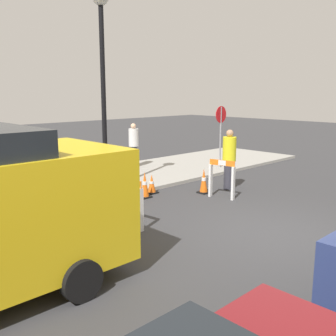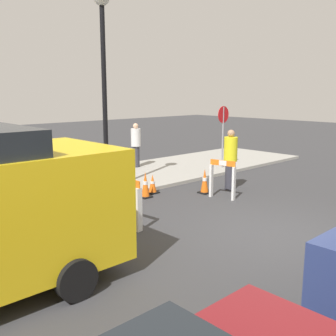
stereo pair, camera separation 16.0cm
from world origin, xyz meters
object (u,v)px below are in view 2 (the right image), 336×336
object	(u,v)px
streetlamp_post	(104,65)
stop_sign	(223,127)
person_pedestrian	(136,144)
person_worker	(230,158)

from	to	relation	value
streetlamp_post	stop_sign	bearing A→B (deg)	-1.13
streetlamp_post	person_pedestrian	world-z (taller)	streetlamp_post
stop_sign	person_pedestrian	bearing A→B (deg)	-46.53
stop_sign	person_worker	xyz separation A→B (m)	(-2.13, -2.02, -0.66)
stop_sign	person_pedestrian	world-z (taller)	stop_sign
streetlamp_post	person_pedestrian	distance (m)	4.32
streetlamp_post	person_worker	size ratio (longest dim) A/B	3.04
person_worker	stop_sign	bearing A→B (deg)	-149.20
person_pedestrian	person_worker	bearing A→B (deg)	75.52
streetlamp_post	person_worker	distance (m)	4.42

